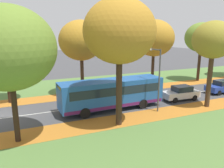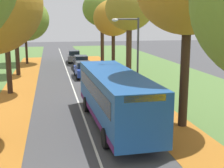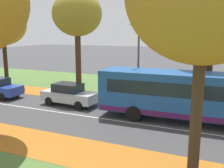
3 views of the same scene
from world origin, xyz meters
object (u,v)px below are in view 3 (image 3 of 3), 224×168
tree_right_far (3,24)px  streetlamp_right (137,55)px  tree_right_mid (77,15)px  car_silver_lead (69,94)px  bus (186,94)px

tree_right_far → streetlamp_right: tree_right_far is taller
tree_right_mid → streetlamp_right: tree_right_mid is taller
car_silver_lead → bus: bearing=-91.7°
tree_right_far → bus: bearing=-101.3°
tree_right_mid → bus: 11.05m
tree_right_mid → streetlamp_right: bearing=-101.3°
bus → streetlamp_right: bearing=61.4°
bus → car_silver_lead: 8.45m
tree_right_far → streetlamp_right: (-1.48, -14.05, -2.31)m
tree_right_far → bus: (-3.55, -17.85, -4.34)m
tree_right_far → car_silver_lead: bearing=-109.2°
tree_right_mid → car_silver_lead: 6.65m
tree_right_mid → car_silver_lead: size_ratio=2.01×
tree_right_far → streetlamp_right: size_ratio=1.35×
tree_right_mid → streetlamp_right: size_ratio=1.43×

